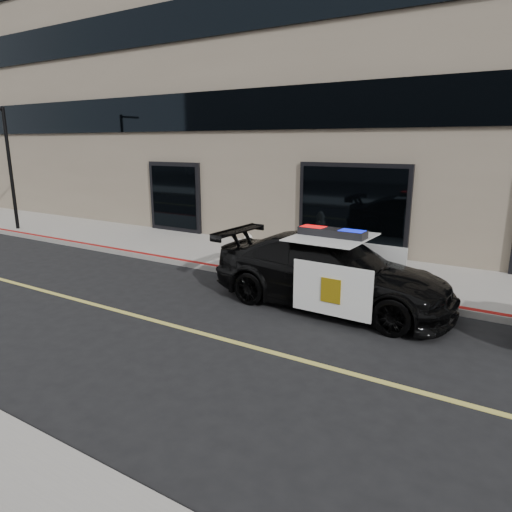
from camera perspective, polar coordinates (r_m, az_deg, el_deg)
The scene contains 6 objects.
ground at distance 7.98m, azimuth 0.75°, elevation -11.64°, with size 120.00×120.00×0.00m, color black.
sidewalk_n at distance 12.48m, azimuth 13.23°, elevation -2.09°, with size 60.00×3.50×0.15m, color gray.
building_n at distance 17.27m, azimuth 20.43°, elevation 21.66°, with size 60.00×7.00×12.00m, color #756856.
police_car at distance 9.91m, azimuth 9.31°, elevation -1.92°, with size 2.54×5.32×1.71m.
fire_hydrant at distance 12.84m, azimuth -1.02°, elevation 0.90°, with size 0.38×0.53×0.84m.
street_light at distance 20.13m, azimuth -28.58°, elevation 10.16°, with size 0.13×1.17×4.60m.
Camera 1 is at (3.68, -6.18, 3.45)m, focal length 32.00 mm.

